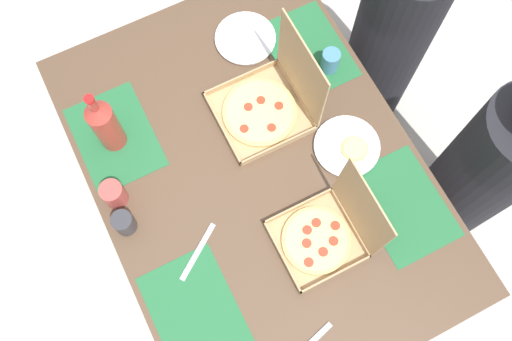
% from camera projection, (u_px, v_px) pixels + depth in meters
% --- Properties ---
extents(ground_plane, '(6.00, 6.00, 0.00)m').
position_uv_depth(ground_plane, '(256.00, 221.00, 2.61)').
color(ground_plane, beige).
extents(dining_table, '(1.49, 1.07, 0.72)m').
position_uv_depth(dining_table, '(256.00, 179.00, 2.02)').
color(dining_table, '#3F3328').
rests_on(dining_table, ground_plane).
extents(placemat_near_left, '(0.36, 0.26, 0.00)m').
position_uv_depth(placemat_near_left, '(115.00, 137.00, 1.97)').
color(placemat_near_left, '#236638').
rests_on(placemat_near_left, dining_table).
extents(placemat_near_right, '(0.36, 0.26, 0.00)m').
position_uv_depth(placemat_near_right, '(195.00, 312.00, 1.77)').
color(placemat_near_right, '#236638').
rests_on(placemat_near_right, dining_table).
extents(placemat_far_left, '(0.36, 0.26, 0.00)m').
position_uv_depth(placemat_far_left, '(308.00, 50.00, 2.08)').
color(placemat_far_left, '#236638').
rests_on(placemat_far_left, dining_table).
extents(placemat_far_right, '(0.36, 0.26, 0.00)m').
position_uv_depth(placemat_far_right, '(403.00, 205.00, 1.89)').
color(placemat_far_right, '#236638').
rests_on(placemat_far_right, dining_table).
extents(pizza_box_edge_far, '(0.26, 0.29, 0.30)m').
position_uv_depth(pizza_box_edge_far, '(326.00, 234.00, 1.81)').
color(pizza_box_edge_far, tan).
rests_on(pizza_box_edge_far, dining_table).
extents(pizza_box_center, '(0.30, 0.31, 0.34)m').
position_uv_depth(pizza_box_center, '(269.00, 103.00, 1.95)').
color(pizza_box_center, tan).
rests_on(pizza_box_center, dining_table).
extents(plate_near_left, '(0.23, 0.23, 0.02)m').
position_uv_depth(plate_near_left, '(245.00, 39.00, 2.09)').
color(plate_near_left, white).
rests_on(plate_near_left, dining_table).
extents(plate_far_right, '(0.23, 0.23, 0.03)m').
position_uv_depth(plate_far_right, '(348.00, 147.00, 1.95)').
color(plate_far_right, white).
rests_on(plate_far_right, dining_table).
extents(soda_bottle, '(0.09, 0.09, 0.32)m').
position_uv_depth(soda_bottle, '(105.00, 124.00, 1.84)').
color(soda_bottle, '#B2382D').
rests_on(soda_bottle, dining_table).
extents(cup_clear_left, '(0.08, 0.08, 0.10)m').
position_uv_depth(cup_clear_left, '(114.00, 194.00, 1.85)').
color(cup_clear_left, '#BF4742').
rests_on(cup_clear_left, dining_table).
extents(cup_dark, '(0.07, 0.07, 0.09)m').
position_uv_depth(cup_dark, '(330.00, 61.00, 2.02)').
color(cup_dark, teal).
rests_on(cup_dark, dining_table).
extents(cup_spare, '(0.07, 0.07, 0.09)m').
position_uv_depth(cup_spare, '(124.00, 223.00, 1.82)').
color(cup_spare, '#333338').
rests_on(cup_spare, dining_table).
extents(knife_by_near_left, '(0.14, 0.18, 0.00)m').
position_uv_depth(knife_by_near_left, '(198.00, 252.00, 1.83)').
color(knife_by_near_left, '#B7B7BC').
rests_on(knife_by_near_left, dining_table).
extents(diner_left_seat, '(0.32, 0.32, 1.18)m').
position_uv_depth(diner_left_seat, '(391.00, 36.00, 2.32)').
color(diner_left_seat, black).
rests_on(diner_left_seat, ground_plane).
extents(diner_right_seat, '(0.32, 0.32, 1.17)m').
position_uv_depth(diner_right_seat, '(482.00, 172.00, 2.13)').
color(diner_right_seat, black).
rests_on(diner_right_seat, ground_plane).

